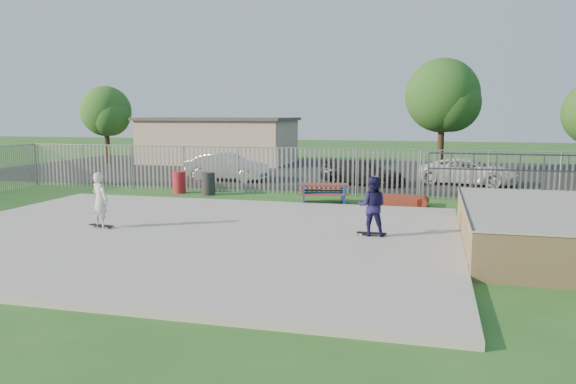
% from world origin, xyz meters
% --- Properties ---
extents(ground, '(120.00, 120.00, 0.00)m').
position_xyz_m(ground, '(0.00, 0.00, 0.00)').
color(ground, '#296121').
rests_on(ground, ground).
extents(concrete_slab, '(15.00, 12.00, 0.15)m').
position_xyz_m(concrete_slab, '(0.00, 0.00, 0.07)').
color(concrete_slab, '#9D9D98').
rests_on(concrete_slab, ground).
extents(quarter_pipe, '(5.50, 7.05, 2.19)m').
position_xyz_m(quarter_pipe, '(9.50, 1.04, 0.56)').
color(quarter_pipe, tan).
rests_on(quarter_pipe, ground).
extents(fence, '(26.04, 16.02, 2.00)m').
position_xyz_m(fence, '(1.00, 4.59, 1.00)').
color(fence, gray).
rests_on(fence, ground).
extents(picnic_table, '(2.11, 1.87, 0.77)m').
position_xyz_m(picnic_table, '(2.64, 6.81, 0.39)').
color(picnic_table, maroon).
rests_on(picnic_table, ground).
extents(funbox, '(1.93, 1.06, 0.37)m').
position_xyz_m(funbox, '(5.45, 7.17, 0.19)').
color(funbox, maroon).
rests_on(funbox, ground).
extents(trash_bin_red, '(0.57, 0.57, 0.94)m').
position_xyz_m(trash_bin_red, '(-4.05, 8.18, 0.47)').
color(trash_bin_red, '#AD1A25').
rests_on(trash_bin_red, ground).
extents(trash_bin_grey, '(0.58, 0.58, 0.96)m').
position_xyz_m(trash_bin_grey, '(-2.60, 7.97, 0.48)').
color(trash_bin_grey, '#272729').
rests_on(trash_bin_grey, ground).
extents(parking_lot, '(40.00, 18.00, 0.02)m').
position_xyz_m(parking_lot, '(0.00, 19.00, 0.01)').
color(parking_lot, black).
rests_on(parking_lot, ground).
extents(car_silver, '(4.36, 1.72, 1.41)m').
position_xyz_m(car_silver, '(-3.62, 12.96, 0.73)').
color(car_silver, silver).
rests_on(car_silver, parking_lot).
extents(car_dark, '(4.47, 2.72, 1.21)m').
position_xyz_m(car_dark, '(3.40, 12.98, 0.63)').
color(car_dark, black).
rests_on(car_dark, parking_lot).
extents(car_white, '(4.97, 3.08, 1.28)m').
position_xyz_m(car_white, '(8.38, 14.34, 0.66)').
color(car_white, white).
rests_on(car_white, parking_lot).
extents(building, '(10.40, 6.40, 3.20)m').
position_xyz_m(building, '(-8.00, 23.00, 1.61)').
color(building, '#C4B197').
rests_on(building, ground).
extents(tree_left, '(3.49, 3.49, 5.38)m').
position_xyz_m(tree_left, '(-15.54, 20.83, 3.62)').
color(tree_left, '#3F2A19').
rests_on(tree_left, ground).
extents(tree_mid, '(4.33, 4.33, 6.68)m').
position_xyz_m(tree_mid, '(7.08, 20.31, 4.50)').
color(tree_mid, '#412D1A').
rests_on(tree_mid, ground).
extents(skateboard_a, '(0.80, 0.22, 0.08)m').
position_xyz_m(skateboard_a, '(5.12, 0.87, 0.19)').
color(skateboard_a, black).
rests_on(skateboard_a, concrete_slab).
extents(skateboard_b, '(0.82, 0.35, 0.08)m').
position_xyz_m(skateboard_b, '(-2.62, -0.05, 0.19)').
color(skateboard_b, black).
rests_on(skateboard_b, concrete_slab).
extents(skater_navy, '(0.80, 0.63, 1.62)m').
position_xyz_m(skater_navy, '(5.12, 0.87, 0.96)').
color(skater_navy, '#181645').
rests_on(skater_navy, concrete_slab).
extents(skater_white, '(0.69, 0.58, 1.62)m').
position_xyz_m(skater_white, '(-2.62, -0.05, 0.96)').
color(skater_white, silver).
rests_on(skater_white, concrete_slab).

